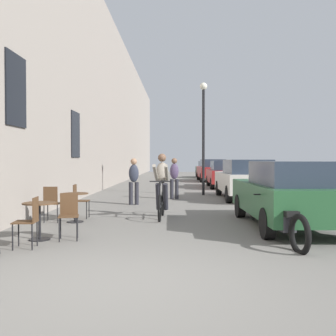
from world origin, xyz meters
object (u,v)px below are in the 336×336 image
cafe_chair_mid_toward_street (52,202)px  parked_car_fourth (212,170)px  street_lamp (203,124)px  parked_car_third (225,174)px  cafe_chair_near_toward_street (30,219)px  parked_car_fifth (207,169)px  parked_car_second (245,179)px  cafe_table_near (40,213)px  cyclist_on_bicycle (162,187)px  parked_motorcycle (282,221)px  pedestrian_mid (174,176)px  cafe_chair_near_toward_wall (69,213)px  cafe_table_mid (75,201)px  cafe_chair_mid_toward_wall (79,199)px  pedestrian_near (134,179)px  parked_car_nearest (288,193)px

cafe_chair_mid_toward_street → parked_car_fourth: size_ratio=0.20×
street_lamp → parked_car_third: 5.25m
cafe_chair_near_toward_street → parked_car_fifth: size_ratio=0.22×
parked_car_second → parked_car_third: size_ratio=1.04×
cafe_table_near → cyclist_on_bicycle: 3.67m
parked_motorcycle → pedestrian_mid: bearing=104.6°
cafe_chair_near_toward_wall → cafe_table_mid: size_ratio=1.24×
parked_car_third → parked_car_fourth: parked_car_fourth is taller
cafe_chair_mid_toward_wall → pedestrian_mid: size_ratio=0.55×
street_lamp → parked_car_second: bearing=-48.1°
cafe_chair_mid_toward_wall → parked_motorcycle: (4.53, -2.92, -0.11)m
street_lamp → pedestrian_mid: bearing=-126.0°
cafe_table_mid → cafe_chair_mid_toward_street: bearing=-172.3°
parked_motorcycle → cyclist_on_bicycle: bearing=127.2°
cafe_chair_near_toward_wall → parked_car_fifth: (4.70, 25.57, 0.23)m
cafe_table_near → cafe_table_mid: (0.12, 2.09, 0.00)m
cyclist_on_bicycle → parked_car_fourth: cyclist_on_bicycle is taller
parked_car_second → cafe_table_mid: bearing=-132.7°
pedestrian_near → cafe_table_near: bearing=-101.4°
parked_car_nearest → street_lamp: bearing=99.9°
cafe_table_near → parked_motorcycle: size_ratio=0.34×
parked_car_second → cafe_chair_mid_toward_street: bearing=-135.3°
cyclist_on_bicycle → pedestrian_near: bearing=110.6°
cafe_table_near → parked_car_fourth: 20.76m
cafe_table_near → parked_car_fourth: size_ratio=0.16×
cafe_chair_near_toward_street → cafe_chair_mid_toward_street: (-0.51, 2.70, 0.00)m
pedestrian_near → cafe_chair_near_toward_street: bearing=-99.5°
cafe_chair_near_toward_street → cyclist_on_bicycle: cyclist_on_bicycle is taller
pedestrian_near → parked_car_fifth: 20.29m
cafe_table_mid → parked_car_fifth: 24.11m
cafe_table_mid → cyclist_on_bicycle: 2.28m
cafe_chair_mid_toward_street → street_lamp: (4.23, 7.35, 2.59)m
pedestrian_near → parked_car_fourth: 14.89m
cafe_chair_mid_toward_wall → pedestrian_near: size_ratio=0.56×
cafe_table_near → pedestrian_mid: bearing=71.6°
cafe_chair_mid_toward_street → pedestrian_mid: pedestrian_mid is taller
cafe_chair_near_toward_wall → pedestrian_near: bearing=83.9°
street_lamp → parked_car_third: size_ratio=1.16×
cyclist_on_bicycle → parked_car_third: bearing=74.5°
cyclist_on_bicycle → cafe_chair_mid_toward_street: bearing=-161.8°
pedestrian_near → parked_car_nearest: (4.01, -4.30, -0.11)m
cafe_table_mid → pedestrian_mid: 6.06m
parked_car_fifth → parked_car_second: bearing=-89.8°
parked_car_third → cafe_chair_mid_toward_street: bearing=-115.8°
parked_car_third → cafe_chair_mid_toward_wall: bearing=-115.2°
cafe_table_near → street_lamp: (3.79, 9.36, 2.59)m
cafe_table_mid → parked_car_nearest: 5.09m
parked_car_third → parked_car_fourth: size_ratio=0.94×
cyclist_on_bicycle → pedestrian_mid: cyclist_on_bicycle is taller
pedestrian_mid → cafe_chair_near_toward_wall: bearing=-104.8°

